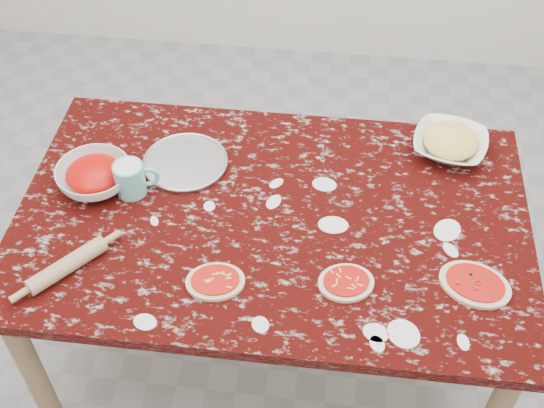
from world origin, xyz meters
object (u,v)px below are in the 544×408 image
at_px(sauce_bowl, 94,177).
at_px(pizza_tray, 185,163).
at_px(rolling_pin, 67,265).
at_px(worktable, 272,232).
at_px(cheese_bowl, 450,145).
at_px(flour_mug, 131,178).

bearing_deg(sauce_bowl, pizza_tray, 26.22).
bearing_deg(rolling_pin, worktable, 27.19).
xyz_separation_m(pizza_tray, cheese_bowl, (0.88, 0.17, 0.02)).
distance_m(worktable, pizza_tray, 0.38).
bearing_deg(flour_mug, pizza_tray, 46.05).
xyz_separation_m(pizza_tray, flour_mug, (-0.14, -0.14, 0.05)).
bearing_deg(flour_mug, cheese_bowl, 17.23).
bearing_deg(rolling_pin, pizza_tray, 63.12).
relative_size(worktable, rolling_pin, 6.42).
xyz_separation_m(cheese_bowl, rolling_pin, (-1.12, -0.65, -0.01)).
bearing_deg(worktable, rolling_pin, -152.81).
bearing_deg(sauce_bowl, flour_mug, -5.80).
xyz_separation_m(worktable, pizza_tray, (-0.32, 0.19, 0.09)).
bearing_deg(pizza_tray, flour_mug, -133.95).
xyz_separation_m(cheese_bowl, flour_mug, (-1.02, -0.32, 0.03)).
relative_size(sauce_bowl, rolling_pin, 0.96).
xyz_separation_m(pizza_tray, sauce_bowl, (-0.27, -0.13, 0.03)).
relative_size(pizza_tray, flour_mug, 1.96).
height_order(worktable, flour_mug, flour_mug).
bearing_deg(worktable, cheese_bowl, 33.03).
bearing_deg(sauce_bowl, worktable, -6.16).
bearing_deg(flour_mug, rolling_pin, -107.28).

